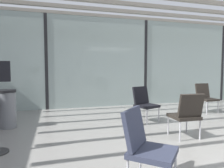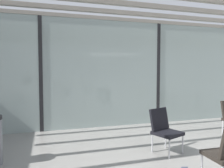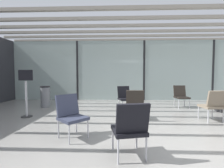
{
  "view_description": "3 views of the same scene",
  "coord_description": "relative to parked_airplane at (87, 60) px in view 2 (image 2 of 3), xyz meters",
  "views": [
    {
      "loc": [
        -3.31,
        -1.8,
        1.31
      ],
      "look_at": [
        -1.71,
        3.73,
        0.9
      ],
      "focal_mm": 32.88,
      "sensor_mm": 36.0,
      "label": 1
    },
    {
      "loc": [
        -3.36,
        -0.94,
        1.64
      ],
      "look_at": [
        -1.3,
        5.86,
        1.21
      ],
      "focal_mm": 34.88,
      "sensor_mm": 36.0,
      "label": 2
    },
    {
      "loc": [
        -1.38,
        -2.81,
        1.25
      ],
      "look_at": [
        -1.64,
        4.42,
        0.88
      ],
      "focal_mm": 24.38,
      "sensor_mm": 36.0,
      "label": 3
    }
  ],
  "objects": [
    {
      "name": "glass_curtain_wall",
      "position": [
        1.3,
        -5.27,
        -0.65
      ],
      "size": [
        14.0,
        0.08,
        3.1
      ],
      "primitive_type": "cube",
      "color": "#A3B7B2",
      "rests_on": "ground"
    },
    {
      "name": "window_mullion_0",
      "position": [
        -2.2,
        -5.27,
        -0.65
      ],
      "size": [
        0.1,
        0.12,
        3.1
      ],
      "primitive_type": "cube",
      "color": "black",
      "rests_on": "ground"
    },
    {
      "name": "window_mullion_1",
      "position": [
        1.3,
        -5.27,
        -0.65
      ],
      "size": [
        0.1,
        0.12,
        3.1
      ],
      "primitive_type": "cube",
      "color": "black",
      "rests_on": "ground"
    },
    {
      "name": "parked_airplane",
      "position": [
        0.0,
        0.0,
        0.0
      ],
      "size": [
        11.66,
        4.39,
        4.39
      ],
      "color": "#B2BCD6",
      "rests_on": "ground"
    },
    {
      "name": "lounge_chair_2",
      "position": [
        0.2,
        -7.57,
        -1.7
      ],
      "size": [
        0.64,
        0.66,
        0.87
      ],
      "rotation": [
        0.0,
        0.0,
        0.36
      ],
      "color": "black",
      "rests_on": "ground"
    }
  ]
}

